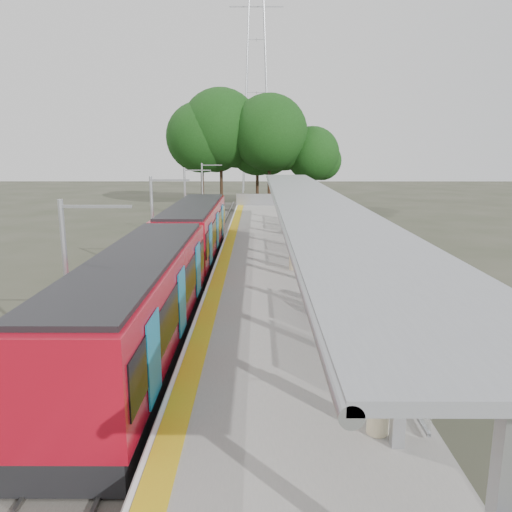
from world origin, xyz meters
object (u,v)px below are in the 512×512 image
at_px(train, 175,256).
at_px(info_pillar_near, 379,394).
at_px(bench_far, 307,226).
at_px(bench_mid, 329,304).
at_px(litter_bin, 321,290).
at_px(info_pillar_far, 294,253).

height_order(train, info_pillar_near, train).
bearing_deg(bench_far, bench_mid, -68.12).
height_order(bench_far, litter_bin, bench_far).
xyz_separation_m(bench_far, info_pillar_far, (-1.62, -10.10, 0.21)).
bearing_deg(info_pillar_near, train, 123.35).
xyz_separation_m(train, bench_mid, (6.21, -5.36, -0.57)).
relative_size(info_pillar_far, litter_bin, 1.86).
xyz_separation_m(info_pillar_near, litter_bin, (-0.07, 9.00, -0.36)).
distance_m(train, bench_mid, 8.23).
xyz_separation_m(bench_mid, bench_far, (0.89, 17.18, 0.13)).
relative_size(info_pillar_near, info_pillar_far, 1.06).
xyz_separation_m(info_pillar_near, info_pillar_far, (-0.74, 14.33, -0.05)).
bearing_deg(bench_far, train, -96.16).
distance_m(info_pillar_near, litter_bin, 9.01).
relative_size(bench_mid, litter_bin, 1.37).
xyz_separation_m(train, litter_bin, (6.15, -3.62, -0.54)).
relative_size(bench_far, litter_bin, 1.73).
xyz_separation_m(train, info_pillar_near, (6.22, -12.62, -0.19)).
height_order(info_pillar_near, info_pillar_far, info_pillar_near).
bearing_deg(bench_mid, info_pillar_near, -111.27).
bearing_deg(train, litter_bin, -30.50).
height_order(bench_mid, info_pillar_near, info_pillar_near).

